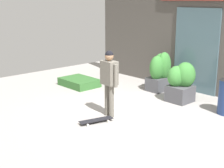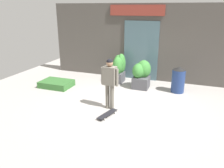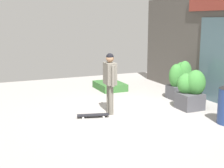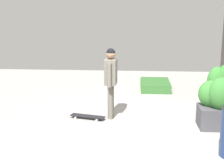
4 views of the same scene
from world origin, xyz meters
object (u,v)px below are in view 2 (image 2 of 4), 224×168
at_px(planter_box_left, 141,73).
at_px(planter_box_right, 119,68).
at_px(skateboard, 107,114).
at_px(skateboarder, 110,79).
at_px(trash_bin, 178,79).

xyz_separation_m(planter_box_left, planter_box_right, (-1.10, 0.39, 0.03)).
bearing_deg(skateboard, skateboarder, -151.82).
bearing_deg(trash_bin, planter_box_left, -179.82).
distance_m(planter_box_left, planter_box_right, 1.17).
bearing_deg(trash_bin, skateboard, -122.05).
bearing_deg(planter_box_left, planter_box_right, 160.49).
bearing_deg(skateboard, trash_bin, 162.59).
bearing_deg(trash_bin, skateboarder, -129.57).
bearing_deg(planter_box_left, skateboard, -96.86).
xyz_separation_m(skateboard, planter_box_right, (-0.76, 3.24, 0.59)).
bearing_deg(planter_box_left, trash_bin, 0.18).
xyz_separation_m(skateboard, planter_box_left, (0.34, 2.85, 0.55)).
xyz_separation_m(skateboard, trash_bin, (1.79, 2.85, 0.44)).
height_order(skateboarder, planter_box_right, skateboarder).
distance_m(skateboard, planter_box_right, 3.38).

